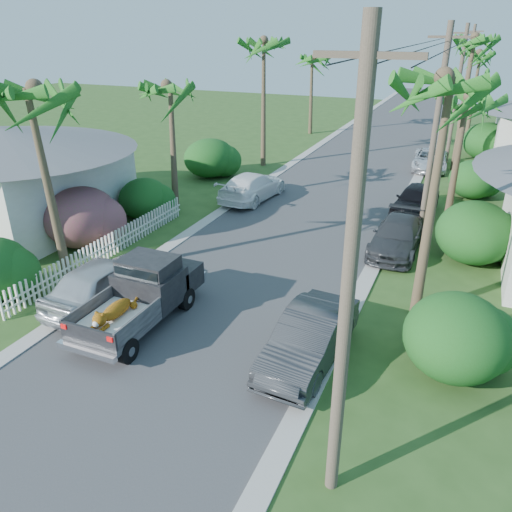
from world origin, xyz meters
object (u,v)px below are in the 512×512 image
at_px(palm_l_b, 169,86).
at_px(palm_r_c, 475,39).
at_px(pickup_truck, 145,291).
at_px(parked_car_rn, 309,339).
at_px(palm_l_c, 264,42).
at_px(utility_pole_c, 457,95).
at_px(palm_r_d, 481,53).
at_px(parked_car_rm, 397,236).
at_px(utility_pole_a, 348,293).
at_px(utility_pole_d, 467,76).
at_px(parked_car_lf, 252,187).
at_px(palm_r_b, 468,97).
at_px(parked_car_rd, 430,160).
at_px(palm_r_a, 451,80).
at_px(utility_pole_b, 434,135).
at_px(palm_l_d, 313,57).
at_px(palm_l_a, 31,89).
at_px(parked_car_rf, 415,200).
at_px(parked_car_ln, 106,281).
at_px(house_left, 7,179).

bearing_deg(palm_l_b, palm_r_c, 47.12).
height_order(pickup_truck, parked_car_rn, pickup_truck).
height_order(palm_l_c, utility_pole_c, palm_l_c).
bearing_deg(utility_pole_c, palm_r_d, 85.71).
xyz_separation_m(parked_car_rm, utility_pole_a, (0.75, -12.80, 3.92)).
bearing_deg(utility_pole_d, utility_pole_a, -90.00).
distance_m(parked_car_lf, palm_r_b, 11.48).
height_order(parked_car_rd, palm_r_a, palm_r_a).
bearing_deg(utility_pole_b, palm_r_b, 63.43).
height_order(parked_car_rd, palm_l_d, palm_l_d).
relative_size(palm_l_a, palm_l_c, 0.89).
xyz_separation_m(parked_car_rn, palm_r_c, (2.38, 24.10, 7.36)).
bearing_deg(parked_car_rm, palm_l_c, 135.02).
distance_m(pickup_truck, palm_r_c, 26.25).
relative_size(palm_l_c, palm_r_d, 1.15).
bearing_deg(palm_l_d, pickup_truck, -81.56).
relative_size(parked_car_rd, palm_l_b, 0.63).
xyz_separation_m(palm_l_a, palm_l_b, (-0.60, 9.00, -0.79)).
bearing_deg(pickup_truck, parked_car_rd, 74.57).
xyz_separation_m(parked_car_rn, palm_r_d, (2.68, 38.10, 5.99)).
height_order(parked_car_rf, utility_pole_a, utility_pole_a).
relative_size(parked_car_ln, utility_pole_a, 0.54).
xyz_separation_m(utility_pole_b, utility_pole_c, (0.00, 15.00, 0.00)).
distance_m(utility_pole_a, utility_pole_c, 30.00).
relative_size(palm_l_a, palm_r_a, 0.94).
relative_size(utility_pole_c, utility_pole_d, 1.00).
bearing_deg(parked_car_rf, utility_pole_a, -80.03).
bearing_deg(parked_car_rn, parked_car_rf, 89.00).
bearing_deg(palm_l_a, palm_l_c, 89.40).
height_order(parked_car_rm, parked_car_ln, parked_car_ln).
relative_size(palm_l_c, palm_r_c, 0.98).
height_order(parked_car_rn, utility_pole_a, utility_pole_a).
bearing_deg(palm_r_c, parked_car_rm, -95.07).
bearing_deg(pickup_truck, palm_l_c, 101.99).
xyz_separation_m(parked_car_rf, palm_r_a, (1.36, -9.99, 6.70)).
height_order(house_left, utility_pole_b, utility_pole_b).
relative_size(parked_car_rd, palm_r_a, 0.54).
relative_size(palm_l_b, utility_pole_a, 0.82).
height_order(palm_l_a, palm_r_b, palm_l_a).
xyz_separation_m(parked_car_rn, parked_car_rm, (1.03, 8.90, -0.07)).
relative_size(palm_r_a, utility_pole_c, 0.97).
xyz_separation_m(parked_car_ln, palm_r_d, (10.10, 37.69, 5.90)).
bearing_deg(utility_pole_b, palm_l_a, -139.72).
relative_size(palm_l_b, palm_r_a, 0.85).
height_order(house_left, utility_pole_c, utility_pole_c).
distance_m(house_left, utility_pole_c, 28.16).
relative_size(palm_r_a, palm_r_d, 1.09).
height_order(pickup_truck, palm_r_b, palm_r_b).
xyz_separation_m(parked_car_rd, utility_pole_d, (0.90, 17.61, 3.95)).
bearing_deg(pickup_truck, parked_car_ln, 170.77).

